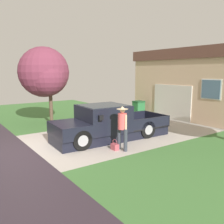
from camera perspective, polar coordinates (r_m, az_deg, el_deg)
The scene contains 6 objects.
pickup_truck at distance 10.87m, azimuth -1.73°, elevation -2.95°, with size 2.15×5.52×1.58m.
person_with_hat at distance 9.36m, azimuth 2.43°, elevation -3.07°, with size 0.52×0.44×1.74m.
handbag at distance 9.62m, azimuth 0.66°, elevation -8.06°, with size 0.31×0.20×0.43m.
house_with_garage at distance 17.75m, azimuth 21.12°, elevation 6.30°, with size 8.66×5.62×4.45m.
front_yard_tree at distance 14.31m, azimuth -15.42°, elevation 8.83°, with size 2.91×2.82×4.41m.
wheeled_trash_bin at distance 17.11m, azimuth 6.24°, elevation 1.07°, with size 0.60×0.72×1.01m.
Camera 1 is at (9.20, -2.80, 3.03)m, focal length 39.05 mm.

